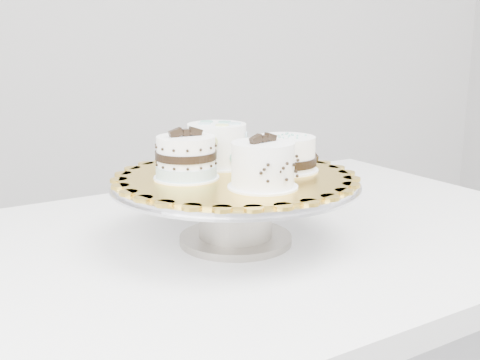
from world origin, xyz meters
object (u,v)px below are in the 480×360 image
object	(u,v)px
cake_banded	(186,159)
cake_ribbon	(286,155)
cake_board	(236,177)
cake_dots	(217,145)
cake_stand	(236,199)
cake_swirl	(263,166)
table	(250,278)

from	to	relation	value
cake_banded	cake_ribbon	world-z (taller)	cake_banded
cake_board	cake_dots	world-z (taller)	cake_dots
cake_stand	cake_banded	xyz separation A→B (m)	(-0.08, 0.01, 0.07)
cake_stand	cake_board	size ratio (longest dim) A/B	1.09
cake_swirl	cake_banded	xyz separation A→B (m)	(-0.09, 0.10, -0.00)
table	cake_swirl	distance (m)	0.26
cake_board	cake_ribbon	bearing A→B (deg)	1.99
table	cake_ribbon	distance (m)	0.23
cake_banded	cake_dots	bearing A→B (deg)	38.42
cake_board	cake_ribbon	distance (m)	0.09
table	cake_swirl	size ratio (longest dim) A/B	10.69
cake_board	cake_banded	world-z (taller)	cake_banded
cake_banded	cake_ribbon	distance (m)	0.17
cake_dots	cake_stand	bearing A→B (deg)	-68.94
cake_swirl	table	bearing A→B (deg)	53.72
cake_swirl	cake_banded	size ratio (longest dim) A/B	1.18
cake_board	cake_swirl	xyz separation A→B (m)	(0.01, -0.09, 0.04)
cake_swirl	cake_dots	distance (m)	0.17
table	cake_banded	bearing A→B (deg)	-178.82
cake_dots	cake_ribbon	xyz separation A→B (m)	(0.10, -0.07, -0.01)
cake_board	cake_stand	bearing A→B (deg)	0.00
cake_banded	cake_ribbon	bearing A→B (deg)	-5.81
cake_board	cake_dots	distance (m)	0.09
cake_board	cake_swirl	bearing A→B (deg)	-83.82
cake_stand	cake_ribbon	xyz separation A→B (m)	(0.09, 0.00, 0.07)
cake_banded	cake_dots	xyz separation A→B (m)	(0.07, 0.07, 0.01)
table	cake_board	bearing A→B (deg)	-150.86
cake_swirl	cake_ribbon	xyz separation A→B (m)	(0.08, 0.09, -0.01)
cake_banded	cake_dots	world-z (taller)	cake_banded
cake_board	table	bearing A→B (deg)	40.64
cake_board	cake_swirl	world-z (taller)	cake_swirl
table	cake_board	world-z (taller)	cake_board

